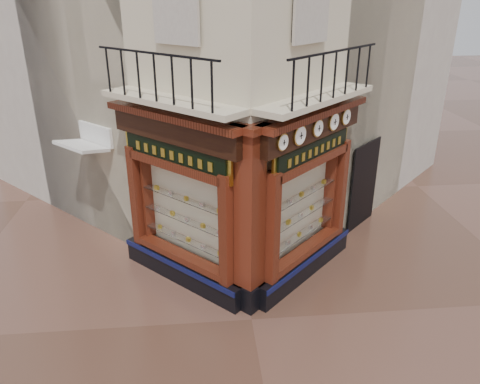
{
  "coord_description": "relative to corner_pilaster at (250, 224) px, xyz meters",
  "views": [
    {
      "loc": [
        -0.96,
        -7.7,
        6.2
      ],
      "look_at": [
        -0.05,
        2.0,
        1.99
      ],
      "focal_mm": 35.0,
      "sensor_mm": 36.0,
      "label": 1
    }
  ],
  "objects": [
    {
      "name": "ground",
      "position": [
        0.0,
        -0.5,
        -1.95
      ],
      "size": [
        80.0,
        80.0,
        0.0
      ],
      "primitive_type": "plane",
      "color": "#503225",
      "rests_on": "ground"
    },
    {
      "name": "clock_a",
      "position": [
        0.6,
        -0.0,
        1.67
      ],
      "size": [
        0.27,
        0.27,
        0.33
      ],
      "rotation": [
        0.0,
        0.0,
        0.79
      ],
      "color": "#B5923C",
      "rests_on": "ground"
    },
    {
      "name": "clock_d",
      "position": [
        1.95,
        1.35,
        1.67
      ],
      "size": [
        0.32,
        0.32,
        0.4
      ],
      "rotation": [
        0.0,
        0.0,
        0.79
      ],
      "color": "#B5923C",
      "rests_on": "ground"
    },
    {
      "name": "clock_c",
      "position": [
        1.49,
        0.88,
        1.67
      ],
      "size": [
        0.3,
        0.3,
        0.38
      ],
      "rotation": [
        0.0,
        0.0,
        0.79
      ],
      "color": "#B5923C",
      "rests_on": "ground"
    },
    {
      "name": "clock_b",
      "position": [
        1.01,
        0.41,
        1.67
      ],
      "size": [
        0.33,
        0.33,
        0.41
      ],
      "rotation": [
        0.0,
        0.0,
        0.79
      ],
      "color": "#B5923C",
      "rests_on": "ground"
    },
    {
      "name": "shopfront_left",
      "position": [
        -1.41,
        1.07,
        0.03
      ],
      "size": [
        2.86,
        2.86,
        3.98
      ],
      "rotation": [
        0.0,
        0.0,
        2.36
      ],
      "color": "black",
      "rests_on": "ground"
    },
    {
      "name": "awning",
      "position": [
        -3.84,
        3.13,
        -1.95
      ],
      "size": [
        1.48,
        1.48,
        0.21
      ],
      "primitive_type": null,
      "rotation": [
        0.17,
        0.0,
        2.36
      ],
      "color": "silver",
      "rests_on": "ground"
    },
    {
      "name": "clock_e",
      "position": [
        2.34,
        1.73,
        1.67
      ],
      "size": [
        0.3,
        0.3,
        0.38
      ],
      "rotation": [
        0.0,
        0.0,
        0.79
      ],
      "color": "#B5923C",
      "rests_on": "ground"
    },
    {
      "name": "signboard_left",
      "position": [
        -1.46,
        1.01,
        1.15
      ],
      "size": [
        2.25,
        2.25,
        0.6
      ],
      "rotation": [
        0.0,
        0.0,
        2.36
      ],
      "color": "gold",
      "rests_on": "ground"
    },
    {
      "name": "neighbour_right",
      "position": [
        2.47,
        8.13,
        3.55
      ],
      "size": [
        11.31,
        11.31,
        11.0
      ],
      "primitive_type": "cube",
      "rotation": [
        0.0,
        0.0,
        0.79
      ],
      "color": "beige",
      "rests_on": "ground"
    },
    {
      "name": "balcony",
      "position": [
        0.0,
        0.99,
        2.27
      ],
      "size": [
        5.94,
        2.97,
        1.03
      ],
      "color": "beige",
      "rests_on": "ground"
    },
    {
      "name": "corner_pilaster",
      "position": [
        0.0,
        0.0,
        0.0
      ],
      "size": [
        0.85,
        0.85,
        3.98
      ],
      "rotation": [
        0.0,
        0.0,
        0.79
      ],
      "color": "black",
      "rests_on": "ground"
    },
    {
      "name": "neighbour_left",
      "position": [
        -2.47,
        8.13,
        3.55
      ],
      "size": [
        11.31,
        11.31,
        11.0
      ],
      "primitive_type": "cube",
      "rotation": [
        0.0,
        0.0,
        0.79
      ],
      "color": "beige",
      "rests_on": "ground"
    },
    {
      "name": "signboard_right",
      "position": [
        1.46,
        1.01,
        1.15
      ],
      "size": [
        2.08,
        2.08,
        0.56
      ],
      "rotation": [
        0.0,
        0.0,
        0.79
      ],
      "color": "gold",
      "rests_on": "ground"
    },
    {
      "name": "shopfront_right",
      "position": [
        1.41,
        1.07,
        0.03
      ],
      "size": [
        2.86,
        2.86,
        3.98
      ],
      "rotation": [
        0.0,
        0.0,
        0.79
      ],
      "color": "black",
      "rests_on": "ground"
    }
  ]
}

